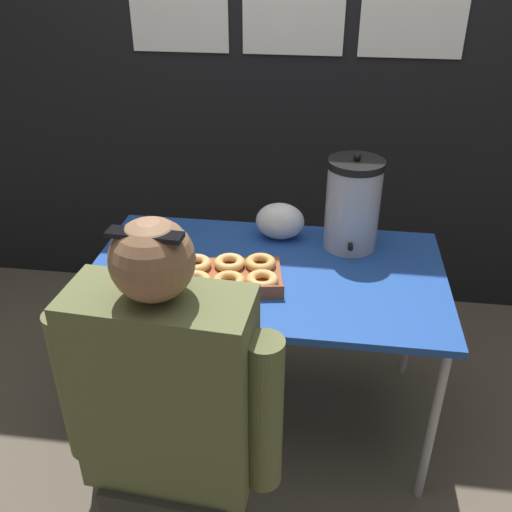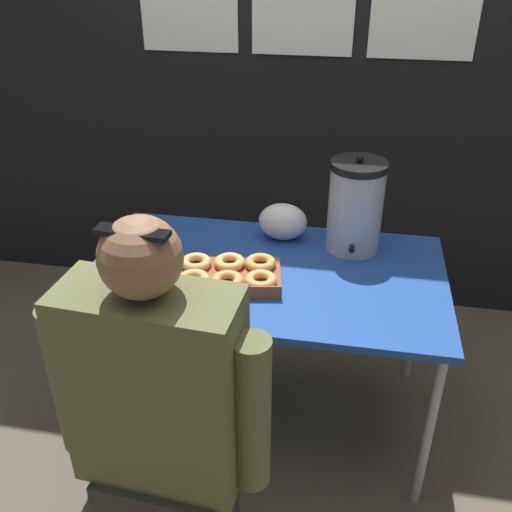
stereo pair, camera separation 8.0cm
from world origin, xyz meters
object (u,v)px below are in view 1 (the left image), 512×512
(donut_box, at_px, (229,274))
(person_seated, at_px, (170,432))
(coffee_urn, at_px, (353,204))
(cell_phone, at_px, (144,265))

(donut_box, bearing_deg, person_seated, -105.46)
(donut_box, xyz_separation_m, coffee_urn, (0.44, 0.32, 0.16))
(coffee_urn, height_order, cell_phone, coffee_urn)
(donut_box, bearing_deg, coffee_urn, 26.66)
(donut_box, height_order, cell_phone, donut_box)
(donut_box, relative_size, cell_phone, 2.57)
(donut_box, distance_m, cell_phone, 0.34)
(donut_box, relative_size, person_seated, 0.34)
(person_seated, bearing_deg, coffee_urn, -113.98)
(donut_box, distance_m, person_seated, 0.64)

